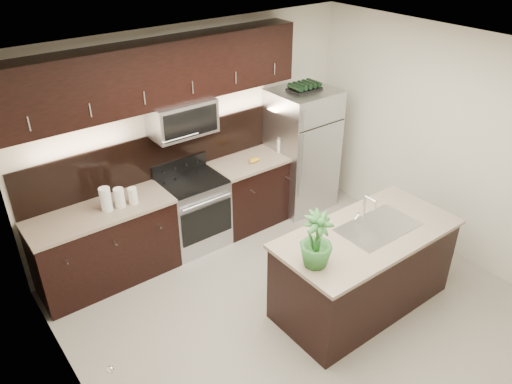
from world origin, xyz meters
The scene contains 12 objects.
ground centered at (0.00, 0.00, 0.00)m, with size 4.50×4.50×0.00m, color gray.
room_walls centered at (-0.11, -0.04, 1.70)m, with size 4.52×4.02×2.71m.
counter_run centered at (-0.46, 1.69, 0.47)m, with size 3.51×0.65×0.94m.
upper_fixtures centered at (-0.43, 1.84, 2.14)m, with size 3.49×0.40×1.66m.
island centered at (0.60, -0.37, 0.47)m, with size 1.96×0.96×0.94m.
sink_faucet centered at (0.75, -0.36, 0.96)m, with size 0.84×0.50×0.28m.
refrigerator centered at (1.49, 1.63, 0.86)m, with size 0.83×0.75×1.72m, color #B2B2B7.
wine_rack centered at (1.49, 1.63, 1.77)m, with size 0.43×0.26×0.10m.
plant centered at (-0.19, -0.42, 1.21)m, with size 0.30×0.30×0.54m, color #2A6327.
canisters centered at (-1.23, 1.62, 1.06)m, with size 0.40×0.16×0.27m.
french_press centered at (1.10, 1.64, 1.05)m, with size 0.10×0.10×0.29m.
bananas centered at (0.60, 1.61, 0.96)m, with size 0.16×0.12×0.05m, color gold.
Camera 1 is at (-2.84, -3.01, 3.82)m, focal length 35.00 mm.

